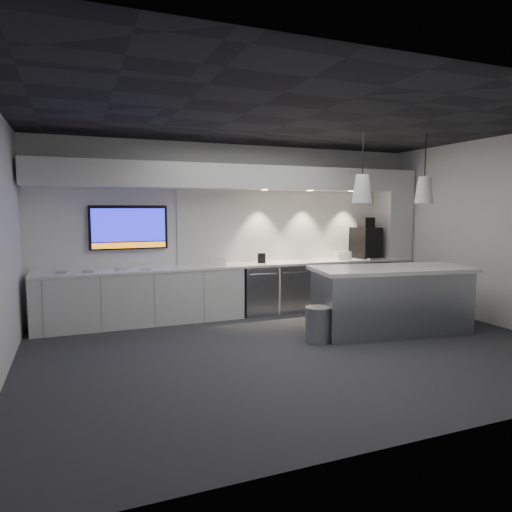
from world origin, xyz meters
name	(u,v)px	position (x,y,z in m)	size (l,w,h in m)	color
floor	(300,349)	(0.00, 0.00, 0.00)	(7.00, 7.00, 0.00)	#2D2D2F
ceiling	(302,119)	(0.00, 0.00, 3.00)	(7.00, 7.00, 0.00)	black
wall_back	(237,229)	(0.00, 2.50, 1.50)	(7.00, 7.00, 0.00)	white
wall_front	(446,256)	(0.00, -2.50, 1.50)	(7.00, 7.00, 0.00)	white
wall_right	(498,232)	(3.50, 0.00, 1.50)	(7.00, 7.00, 0.00)	white
back_counter	(243,265)	(0.00, 2.17, 0.88)	(6.80, 0.65, 0.04)	white
left_base_cabinets	(142,298)	(-1.75, 2.17, 0.43)	(3.30, 0.63, 0.86)	silver
fridge_unit_a	(257,290)	(0.25, 2.17, 0.42)	(0.60, 0.61, 0.85)	gray
fridge_unit_b	(288,287)	(0.88, 2.17, 0.42)	(0.60, 0.61, 0.85)	gray
fridge_unit_c	(319,285)	(1.51, 2.17, 0.42)	(0.60, 0.61, 0.85)	gray
fridge_unit_d	(347,283)	(2.14, 2.17, 0.42)	(0.60, 0.61, 0.85)	gray
backsplash	(297,225)	(1.20, 2.48, 1.55)	(4.60, 0.03, 1.30)	silver
soffit	(243,178)	(0.00, 2.20, 2.40)	(6.90, 0.60, 0.40)	silver
column	(392,237)	(3.20, 2.20, 1.30)	(0.55, 0.55, 2.60)	silver
wall_tv	(129,227)	(-1.90, 2.45, 1.56)	(1.25, 0.07, 0.72)	black
island	(391,300)	(1.66, 0.26, 0.50)	(2.48, 1.36, 0.99)	gray
bin	(318,325)	(0.38, 0.20, 0.25)	(0.36, 0.36, 0.50)	gray
coffee_machine	(366,241)	(2.57, 2.20, 1.23)	(0.48, 0.64, 0.80)	black
sign_black	(262,258)	(0.34, 2.16, 0.99)	(0.14, 0.02, 0.18)	black
sign_white	(221,262)	(-0.45, 2.07, 0.97)	(0.18, 0.02, 0.14)	white
cup_cluster	(343,256)	(1.98, 2.07, 0.98)	(0.29, 0.19, 0.16)	white
tray_a	(62,272)	(-2.93, 2.13, 0.91)	(0.16, 0.16, 0.03)	#B0B0B0
tray_b	(89,271)	(-2.55, 2.10, 0.91)	(0.16, 0.16, 0.03)	#B0B0B0
tray_c	(121,269)	(-2.06, 2.17, 0.91)	(0.16, 0.16, 0.03)	#B0B0B0
tray_d	(145,269)	(-1.70, 2.08, 0.91)	(0.16, 0.16, 0.03)	#B0B0B0
pendant_left	(362,189)	(1.10, 0.26, 2.15)	(0.28, 0.28, 1.10)	silver
pendant_right	(424,190)	(2.22, 0.26, 2.15)	(0.28, 0.28, 1.10)	silver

